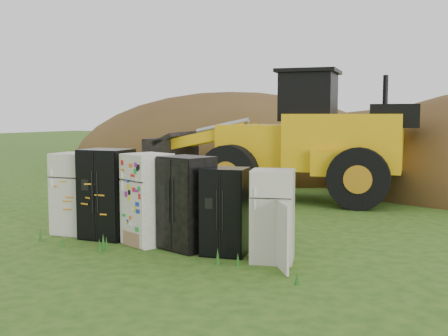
% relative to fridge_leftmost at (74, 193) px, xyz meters
% --- Properties ---
extents(ground, '(120.00, 120.00, 0.00)m').
position_rel_fridge_leftmost_xyz_m(ground, '(2.50, 0.00, -0.89)').
color(ground, '#264F15').
rests_on(ground, ground).
extents(fridge_leftmost, '(0.89, 0.86, 1.78)m').
position_rel_fridge_leftmost_xyz_m(fridge_leftmost, '(0.00, 0.00, 0.00)').
color(fridge_leftmost, beige).
rests_on(fridge_leftmost, ground).
extents(fridge_black_side, '(1.07, 0.89, 1.89)m').
position_rel_fridge_leftmost_xyz_m(fridge_black_side, '(0.92, 0.00, 0.05)').
color(fridge_black_side, black).
rests_on(fridge_black_side, ground).
extents(fridge_sticker, '(1.02, 0.98, 1.84)m').
position_rel_fridge_leftmost_xyz_m(fridge_sticker, '(2.02, -0.04, 0.03)').
color(fridge_sticker, silver).
rests_on(fridge_sticker, ground).
extents(fridge_dark_mid, '(1.08, 0.95, 1.81)m').
position_rel_fridge_leftmost_xyz_m(fridge_dark_mid, '(2.93, -0.01, 0.02)').
color(fridge_dark_mid, black).
rests_on(fridge_dark_mid, ground).
extents(fridge_black_right, '(0.95, 0.85, 1.63)m').
position_rel_fridge_leftmost_xyz_m(fridge_black_right, '(3.78, -0.01, -0.08)').
color(fridge_black_right, black).
rests_on(fridge_black_right, ground).
extents(fridge_open_door, '(0.92, 0.89, 1.64)m').
position_rel_fridge_leftmost_xyz_m(fridge_open_door, '(4.75, -0.02, -0.07)').
color(fridge_open_door, beige).
rests_on(fridge_open_door, ground).
extents(wheel_loader, '(8.64, 4.72, 3.96)m').
position_rel_fridge_leftmost_xyz_m(wheel_loader, '(1.73, 7.00, 1.09)').
color(wheel_loader, '#EAA60F').
rests_on(wheel_loader, ground).
extents(dirt_mound_left, '(16.39, 12.29, 7.35)m').
position_rel_fridge_leftmost_xyz_m(dirt_mound_left, '(-3.85, 14.22, -0.89)').
color(dirt_mound_left, '#493217').
rests_on(dirt_mound_left, ground).
extents(dirt_mound_back, '(17.52, 11.68, 5.79)m').
position_rel_fridge_leftmost_xyz_m(dirt_mound_back, '(3.43, 18.22, -0.89)').
color(dirt_mound_back, '#493217').
rests_on(dirt_mound_back, ground).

